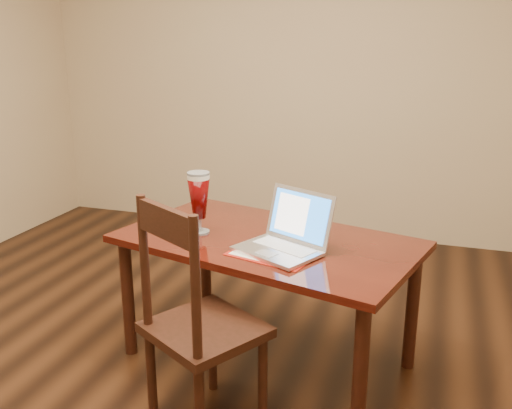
% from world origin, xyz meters
% --- Properties ---
extents(ground, '(5.00, 5.00, 0.00)m').
position_xyz_m(ground, '(0.00, 0.00, 0.00)').
color(ground, black).
rests_on(ground, ground).
extents(dining_table, '(1.56, 1.12, 0.97)m').
position_xyz_m(dining_table, '(0.28, 0.46, 0.60)').
color(dining_table, '#451109').
rests_on(dining_table, ground).
extents(dining_chair, '(0.58, 0.57, 1.01)m').
position_xyz_m(dining_chair, '(0.18, -0.11, 0.47)').
color(dining_chair, black).
rests_on(dining_chair, ground).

